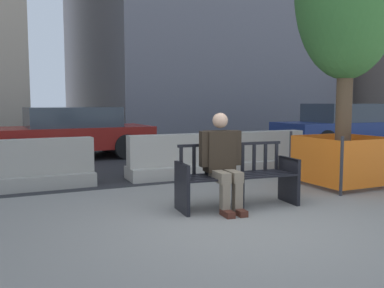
{
  "coord_description": "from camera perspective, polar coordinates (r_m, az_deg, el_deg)",
  "views": [
    {
      "loc": [
        -2.72,
        -4.3,
        1.46
      ],
      "look_at": [
        0.34,
        2.21,
        0.75
      ],
      "focal_mm": 40.0,
      "sensor_mm": 36.0,
      "label": 1
    }
  ],
  "objects": [
    {
      "name": "jersey_barrier_centre",
      "position": [
        8.27,
        -1.76,
        -2.15
      ],
      "size": [
        2.03,
        0.76,
        0.84
      ],
      "color": "#ADA89E",
      "rests_on": "ground"
    },
    {
      "name": "jersey_barrier_right",
      "position": [
        9.18,
        9.05,
        -1.44
      ],
      "size": [
        2.0,
        0.69,
        0.84
      ],
      "color": "#ADA89E",
      "rests_on": "ground"
    },
    {
      "name": "street_bench",
      "position": [
        5.99,
        6.04,
        -4.63
      ],
      "size": [
        1.73,
        0.67,
        0.88
      ],
      "color": "black",
      "rests_on": "ground"
    },
    {
      "name": "street_asphalt",
      "position": [
        13.36,
        -13.26,
        -0.76
      ],
      "size": [
        120.0,
        12.0,
        0.01
      ],
      "primitive_type": "cube",
      "color": "#28282B",
      "rests_on": "ground"
    },
    {
      "name": "car_sedan_far",
      "position": [
        11.51,
        -16.23,
        1.51
      ],
      "size": [
        4.36,
        2.06,
        1.32
      ],
      "color": "maroon",
      "rests_on": "ground"
    },
    {
      "name": "ground_plane",
      "position": [
        5.3,
        7.01,
        -10.42
      ],
      "size": [
        200.0,
        200.0,
        0.0
      ],
      "primitive_type": "plane",
      "color": "gray"
    },
    {
      "name": "construction_fence",
      "position": [
        7.91,
        19.38,
        -1.9
      ],
      "size": [
        1.3,
        1.3,
        0.93
      ],
      "color": "#2D2D33",
      "rests_on": "ground"
    },
    {
      "name": "car_sedan_mid",
      "position": [
        14.64,
        19.33,
        2.39
      ],
      "size": [
        4.32,
        1.94,
        1.4
      ],
      "color": "navy",
      "rests_on": "ground"
    },
    {
      "name": "seated_person",
      "position": [
        5.79,
        4.07,
        -2.03
      ],
      "size": [
        0.59,
        0.75,
        1.31
      ],
      "color": "#2D2319",
      "rests_on": "ground"
    },
    {
      "name": "jersey_barrier_left",
      "position": [
        7.7,
        -20.42,
        -3.09
      ],
      "size": [
        2.01,
        0.71,
        0.84
      ],
      "color": "#9E998E",
      "rests_on": "ground"
    }
  ]
}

